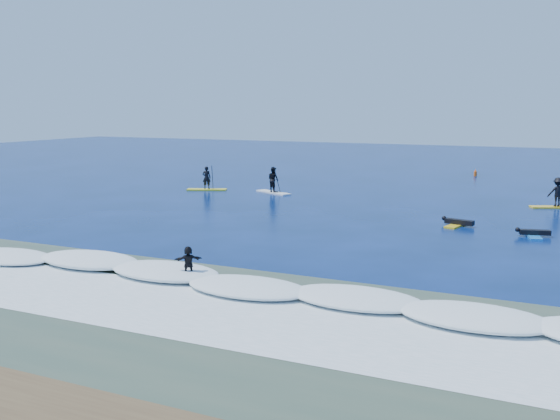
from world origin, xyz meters
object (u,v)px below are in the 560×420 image
at_px(sup_paddler_right, 557,194).
at_px(prone_paddler_near, 458,223).
at_px(prone_paddler_far, 533,233).
at_px(sup_paddler_center, 273,182).
at_px(sup_paddler_left, 207,182).
at_px(wave_surfer, 188,263).
at_px(marker_buoy, 475,173).

height_order(sup_paddler_right, prone_paddler_near, sup_paddler_right).
bearing_deg(sup_paddler_right, prone_paddler_far, -117.42).
distance_m(sup_paddler_right, prone_paddler_far, 10.68).
relative_size(sup_paddler_center, sup_paddler_right, 0.99).
height_order(sup_paddler_left, sup_paddler_right, sup_paddler_right).
xyz_separation_m(sup_paddler_left, prone_paddler_far, (24.98, -8.45, -0.54)).
xyz_separation_m(prone_paddler_far, wave_surfer, (-11.71, -14.68, 0.56)).
bearing_deg(sup_paddler_center, sup_paddler_left, -146.73).
bearing_deg(sup_paddler_center, prone_paddler_near, -0.65).
distance_m(sup_paddler_center, prone_paddler_near, 17.17).
height_order(prone_paddler_far, wave_surfer, wave_surfer).
bearing_deg(prone_paddler_far, prone_paddler_near, 57.78).
height_order(sup_paddler_center, marker_buoy, sup_paddler_center).
bearing_deg(prone_paddler_far, sup_paddler_center, 51.04).
bearing_deg(prone_paddler_near, sup_paddler_right, -15.16).
bearing_deg(marker_buoy, prone_paddler_far, -76.69).
relative_size(sup_paddler_left, sup_paddler_center, 0.95).
bearing_deg(prone_paddler_near, sup_paddler_left, 84.46).
distance_m(prone_paddler_near, prone_paddler_far, 4.28).
bearing_deg(sup_paddler_right, prone_paddler_near, -140.75).
relative_size(prone_paddler_far, wave_surfer, 1.41).
bearing_deg(sup_paddler_left, sup_paddler_right, -18.59).
distance_m(wave_surfer, marker_buoy, 42.90).
bearing_deg(prone_paddler_near, wave_surfer, 167.66).
bearing_deg(wave_surfer, prone_paddler_near, 26.18).
xyz_separation_m(sup_paddler_right, prone_paddler_near, (-4.99, -9.25, -0.76)).
xyz_separation_m(sup_paddler_center, marker_buoy, (12.74, 18.78, -0.58)).
relative_size(sup_paddler_left, prone_paddler_far, 1.41).
bearing_deg(sup_paddler_left, wave_surfer, -83.49).
relative_size(sup_paddler_right, wave_surfer, 2.11).
relative_size(prone_paddler_far, marker_buoy, 3.27).
xyz_separation_m(prone_paddler_near, wave_surfer, (-7.65, -16.04, 0.55)).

